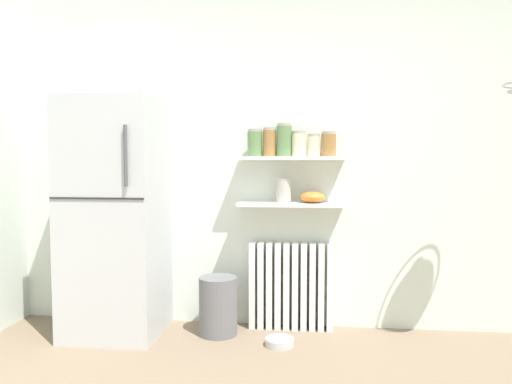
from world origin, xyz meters
TOP-DOWN VIEW (x-y plane):
  - back_wall at (0.00, 2.05)m, footprint 7.04×0.10m
  - refrigerator at (-1.33, 1.69)m, footprint 0.66×0.65m
  - radiator at (-0.06, 1.92)m, footprint 0.62×0.12m
  - wall_shelf_lower at (-0.06, 1.89)m, footprint 0.79×0.22m
  - wall_shelf_upper at (-0.06, 1.89)m, footprint 0.79×0.22m
  - storage_jar_0 at (-0.33, 1.89)m, footprint 0.11×0.11m
  - storage_jar_1 at (-0.22, 1.89)m, footprint 0.10×0.10m
  - storage_jar_2 at (-0.12, 1.89)m, footprint 0.11×0.11m
  - storage_jar_3 at (-0.01, 1.89)m, footprint 0.11×0.11m
  - storage_jar_4 at (0.10, 1.89)m, footprint 0.09×0.09m
  - storage_jar_5 at (0.21, 1.89)m, footprint 0.11×0.11m
  - vase at (-0.12, 1.89)m, footprint 0.11×0.11m
  - shelf_bowl at (0.09, 1.89)m, footprint 0.18×0.18m
  - trash_bin at (-0.58, 1.73)m, footprint 0.28×0.28m
  - pet_food_bowl at (-0.12, 1.56)m, footprint 0.20×0.20m

SIDE VIEW (x-z plane):
  - pet_food_bowl at x=-0.12m, z-range 0.00..0.05m
  - trash_bin at x=-0.58m, z-range 0.00..0.42m
  - radiator at x=-0.06m, z-range 0.00..0.65m
  - refrigerator at x=-1.33m, z-range 0.00..1.71m
  - wall_shelf_lower at x=-0.06m, z-range 0.93..0.95m
  - shelf_bowl at x=0.09m, z-range 0.95..1.04m
  - vase at x=-0.12m, z-range 0.95..1.14m
  - wall_shelf_upper at x=-0.06m, z-range 1.27..1.29m
  - back_wall at x=0.00m, z-range 0.00..2.60m
  - storage_jar_4 at x=0.10m, z-range 1.29..1.45m
  - storage_jar_5 at x=0.21m, z-range 1.29..1.47m
  - storage_jar_3 at x=-0.01m, z-range 1.29..1.48m
  - storage_jar_0 at x=-0.33m, z-range 1.29..1.49m
  - storage_jar_1 at x=-0.22m, z-range 1.29..1.50m
  - storage_jar_2 at x=-0.12m, z-range 1.29..1.53m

